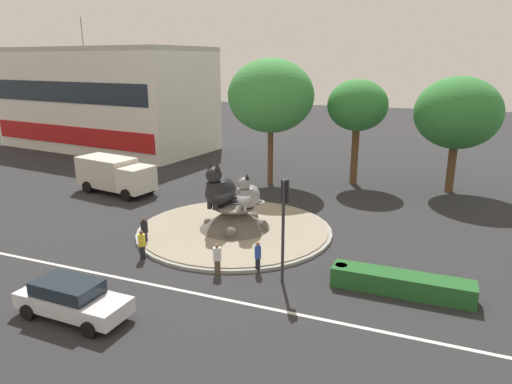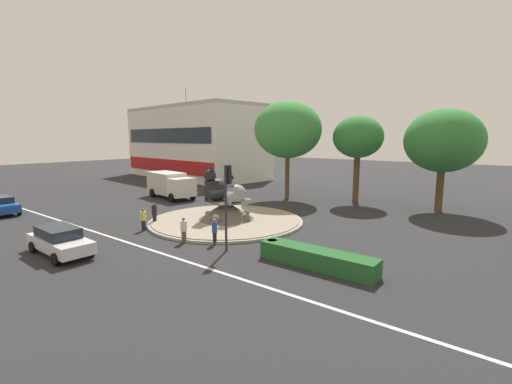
% 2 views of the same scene
% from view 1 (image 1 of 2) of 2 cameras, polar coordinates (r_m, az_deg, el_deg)
% --- Properties ---
extents(ground_plane, '(160.00, 160.00, 0.00)m').
position_cam_1_polar(ground_plane, '(28.05, -2.61, -4.86)').
color(ground_plane, '#28282B').
extents(lane_centreline, '(112.00, 0.20, 0.01)m').
position_cam_1_polar(lane_centreline, '(21.94, -11.06, -11.35)').
color(lane_centreline, silver).
rests_on(lane_centreline, ground).
extents(roundabout_island, '(11.59, 11.59, 1.58)m').
position_cam_1_polar(roundabout_island, '(27.88, -2.61, -3.96)').
color(roundabout_island, gray).
rests_on(roundabout_island, ground).
extents(cat_statue_black, '(1.95, 2.68, 2.72)m').
position_cam_1_polar(cat_statue_black, '(27.40, -4.50, 0.28)').
color(cat_statue_black, black).
rests_on(cat_statue_black, roundabout_island).
extents(cat_statue_grey, '(1.52, 2.16, 2.14)m').
position_cam_1_polar(cat_statue_grey, '(27.00, -1.03, -0.38)').
color(cat_statue_grey, gray).
rests_on(cat_statue_grey, roundabout_island).
extents(traffic_light_mast, '(0.33, 0.46, 4.85)m').
position_cam_1_polar(traffic_light_mast, '(20.88, 3.45, -2.39)').
color(traffic_light_mast, '#2D2D33').
rests_on(traffic_light_mast, ground).
extents(shophouse_block, '(25.52, 13.82, 14.66)m').
position_cam_1_polar(shophouse_block, '(57.09, -17.95, 10.82)').
color(shophouse_block, silver).
rests_on(shophouse_block, ground).
extents(clipped_hedge_strip, '(6.08, 1.20, 0.90)m').
position_cam_1_polar(clipped_hedge_strip, '(21.82, 17.36, -10.65)').
color(clipped_hedge_strip, '#235B28').
rests_on(clipped_hedge_strip, ground).
extents(broadleaf_tree_behind_island, '(6.84, 6.84, 10.08)m').
position_cam_1_polar(broadleaf_tree_behind_island, '(37.61, 1.84, 11.67)').
color(broadleaf_tree_behind_island, brown).
rests_on(broadleaf_tree_behind_island, ground).
extents(second_tree_near_tower, '(4.79, 4.79, 8.47)m').
position_cam_1_polar(second_tree_near_tower, '(38.47, 12.32, 10.24)').
color(second_tree_near_tower, brown).
rests_on(second_tree_near_tower, ground).
extents(third_tree_left, '(6.31, 6.31, 8.79)m').
position_cam_1_polar(third_tree_left, '(38.23, 23.45, 8.84)').
color(third_tree_left, brown).
rests_on(third_tree_left, ground).
extents(pedestrian_black_shirt, '(0.38, 0.38, 1.61)m').
position_cam_1_polar(pedestrian_black_shirt, '(26.51, -13.49, -4.62)').
color(pedestrian_black_shirt, black).
rests_on(pedestrian_black_shirt, ground).
extents(pedestrian_blue_shirt, '(0.32, 0.32, 1.57)m').
position_cam_1_polar(pedestrian_blue_shirt, '(22.60, 0.22, -7.85)').
color(pedestrian_blue_shirt, black).
rests_on(pedestrian_blue_shirt, ground).
extents(pedestrian_white_shirt, '(0.39, 0.39, 1.57)m').
position_cam_1_polar(pedestrian_white_shirt, '(22.52, -4.77, -8.06)').
color(pedestrian_white_shirt, brown).
rests_on(pedestrian_white_shirt, ground).
extents(pedestrian_yellow_shirt, '(0.37, 0.37, 1.55)m').
position_cam_1_polar(pedestrian_yellow_shirt, '(24.77, -13.78, -6.21)').
color(pedestrian_yellow_shirt, black).
rests_on(pedestrian_yellow_shirt, ground).
extents(hatchback_near_shophouse, '(4.74, 2.08, 1.51)m').
position_cam_1_polar(hatchback_near_shophouse, '(20.34, -21.61, -12.02)').
color(hatchback_near_shophouse, silver).
rests_on(hatchback_near_shophouse, ground).
extents(delivery_box_truck, '(6.70, 3.53, 2.68)m').
position_cam_1_polar(delivery_box_truck, '(37.34, -16.90, 2.13)').
color(delivery_box_truck, silver).
rests_on(delivery_box_truck, ground).
extents(litter_bin, '(0.56, 0.56, 0.90)m').
position_cam_1_polar(litter_bin, '(22.08, 10.34, -9.82)').
color(litter_bin, '#2D4233').
rests_on(litter_bin, ground).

